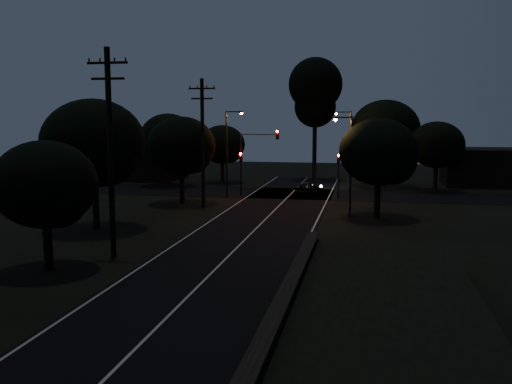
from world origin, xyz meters
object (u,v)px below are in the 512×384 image
(signal_left, at_px, (241,166))
(car, at_px, (308,188))
(streetlight_a, at_px, (229,148))
(utility_pole_far, at_px, (203,141))
(tall_pine, at_px, (315,92))
(utility_pole_mid, at_px, (110,150))
(signal_right, at_px, (338,167))
(signal_mast, at_px, (258,150))
(streetlight_b, at_px, (348,146))
(streetlight_c, at_px, (349,159))

(signal_left, distance_m, car, 6.92)
(car, bearing_deg, streetlight_a, 50.49)
(utility_pole_far, relative_size, car, 2.98)
(signal_left, relative_size, car, 1.16)
(utility_pole_far, xyz_separation_m, tall_pine, (7.00, 23.00, 4.85))
(utility_pole_mid, relative_size, utility_pole_far, 1.05)
(signal_right, bearing_deg, utility_pole_far, -143.00)
(utility_pole_mid, height_order, signal_mast, utility_pole_mid)
(signal_right, bearing_deg, streetlight_a, -168.66)
(utility_pole_far, distance_m, tall_pine, 24.53)
(utility_pole_mid, bearing_deg, tall_pine, 80.07)
(streetlight_b, bearing_deg, utility_pole_mid, -111.30)
(signal_mast, bearing_deg, streetlight_a, -140.23)
(signal_left, bearing_deg, utility_pole_far, -99.94)
(signal_right, relative_size, car, 1.16)
(utility_pole_far, xyz_separation_m, signal_mast, (3.09, 7.99, -1.15))
(tall_pine, height_order, signal_mast, tall_pine)
(signal_left, relative_size, streetlight_b, 0.51)
(streetlight_c, height_order, car, streetlight_c)
(utility_pole_mid, height_order, utility_pole_far, utility_pole_mid)
(signal_right, bearing_deg, utility_pole_mid, -112.99)
(streetlight_b, relative_size, car, 2.27)
(streetlight_a, height_order, streetlight_b, same)
(signal_right, distance_m, streetlight_b, 4.45)
(signal_mast, bearing_deg, utility_pole_mid, -97.04)
(streetlight_a, bearing_deg, car, 30.19)
(signal_right, relative_size, streetlight_a, 0.51)
(tall_pine, xyz_separation_m, signal_right, (3.60, -15.01, -7.50))
(signal_left, height_order, streetlight_a, streetlight_a)
(streetlight_c, bearing_deg, utility_pole_far, 170.40)
(signal_left, height_order, streetlight_c, streetlight_c)
(streetlight_a, xyz_separation_m, streetlight_b, (10.61, 6.00, 0.00))
(signal_left, distance_m, streetlight_a, 2.77)
(signal_right, xyz_separation_m, streetlight_b, (0.71, 4.01, 1.80))
(utility_pole_mid, bearing_deg, signal_right, 67.01)
(utility_pole_mid, bearing_deg, signal_left, 86.79)
(streetlight_c, bearing_deg, signal_left, 136.24)
(utility_pole_far, bearing_deg, signal_mast, 68.89)
(signal_right, distance_m, car, 4.25)
(utility_pole_far, xyz_separation_m, streetlight_b, (11.31, 12.00, -0.85))
(utility_pole_mid, distance_m, utility_pole_far, 17.00)
(utility_pole_far, relative_size, signal_left, 2.56)
(signal_mast, distance_m, streetlight_b, 9.15)
(utility_pole_mid, bearing_deg, car, 74.26)
(tall_pine, xyz_separation_m, streetlight_b, (4.31, -11.00, -5.70))
(signal_left, bearing_deg, signal_mast, 0.13)
(utility_pole_mid, relative_size, tall_pine, 0.77)
(tall_pine, relative_size, signal_left, 3.50)
(signal_left, xyz_separation_m, car, (6.22, 2.04, -2.24))
(signal_left, height_order, streetlight_b, streetlight_b)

